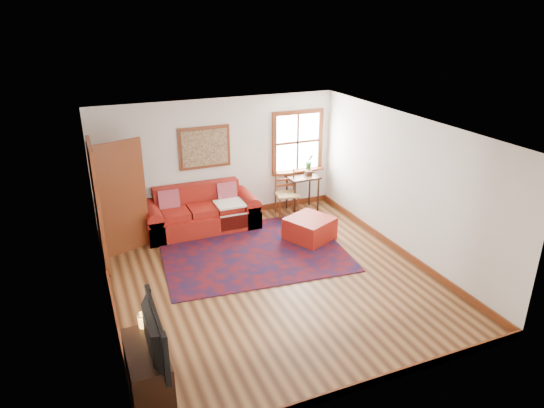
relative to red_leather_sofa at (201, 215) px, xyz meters
name	(u,v)px	position (x,y,z in m)	size (l,w,h in m)	color
ground	(271,278)	(0.55, -2.32, -0.29)	(5.50, 5.50, 0.00)	#442412
room_envelope	(271,183)	(0.55, -2.30, 1.36)	(5.04, 5.54, 2.52)	silver
window	(299,148)	(2.33, 0.39, 1.02)	(1.18, 0.20, 1.38)	white
doorway	(113,200)	(-1.66, -0.53, 0.78)	(0.89, 1.08, 2.14)	black
framed_artwork	(205,148)	(0.25, 0.40, 1.26)	(1.05, 0.07, 0.85)	brown
persian_rug	(253,251)	(0.60, -1.33, -0.28)	(3.22, 2.58, 0.02)	#530B0D
red_leather_sofa	(201,215)	(0.00, 0.00, 0.00)	(2.22, 0.92, 0.87)	maroon
red_ottoman	(310,229)	(1.78, -1.28, -0.07)	(0.76, 0.76, 0.44)	maroon
side_table	(303,182)	(2.28, 0.08, 0.37)	(0.66, 0.49, 0.78)	black
ladder_back_chair	(286,192)	(1.85, -0.02, 0.24)	(0.52, 0.50, 0.97)	tan
media_cabinet	(148,368)	(-1.72, -4.05, -0.02)	(0.44, 0.98, 0.54)	black
television	(147,335)	(-1.70, -4.23, 0.56)	(1.06, 0.14, 0.61)	black
candle_hurricane	(143,321)	(-1.67, -3.62, 0.34)	(0.12, 0.12, 0.18)	silver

